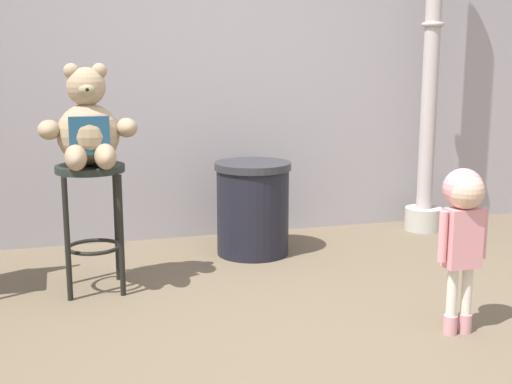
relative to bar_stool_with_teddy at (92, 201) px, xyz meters
name	(u,v)px	position (x,y,z in m)	size (l,w,h in m)	color
ground_plane	(307,344)	(0.94, -1.09, -0.54)	(24.00, 24.00, 0.00)	brown
building_wall	(205,14)	(0.94, 1.19, 1.14)	(7.42, 0.30, 3.36)	#9B969A
bar_stool_with_teddy	(92,201)	(0.00, 0.00, 0.00)	(0.40, 0.40, 0.75)	#212923
teddy_bear	(88,129)	(0.00, -0.03, 0.43)	(0.55, 0.50, 0.58)	#9D8767
child_walking	(463,215)	(1.72, -1.16, 0.07)	(0.27, 0.21, 0.84)	#CF8F95
trash_bin	(253,208)	(1.11, 0.47, -0.21)	(0.53, 0.53, 0.65)	black
lamppost	(430,92)	(2.61, 0.74, 0.55)	(0.29, 0.29, 2.77)	#B2B0A2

